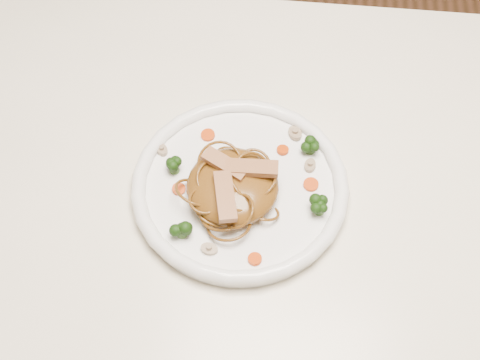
# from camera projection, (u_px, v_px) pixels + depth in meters

# --- Properties ---
(table) EXTENTS (1.20, 0.80, 0.75)m
(table) POSITION_uv_depth(u_px,v_px,m) (304.00, 235.00, 0.92)
(table) COLOR white
(table) RESTS_ON ground
(plate) EXTENTS (0.34, 0.34, 0.02)m
(plate) POSITION_uv_depth(u_px,v_px,m) (240.00, 189.00, 0.84)
(plate) COLOR white
(plate) RESTS_ON table
(noodle_mound) EXTENTS (0.13, 0.13, 0.04)m
(noodle_mound) POSITION_uv_depth(u_px,v_px,m) (233.00, 186.00, 0.81)
(noodle_mound) COLOR brown
(noodle_mound) RESTS_ON plate
(chicken_a) EXTENTS (0.07, 0.02, 0.01)m
(chicken_a) POSITION_uv_depth(u_px,v_px,m) (252.00, 168.00, 0.80)
(chicken_a) COLOR #9E6D4A
(chicken_a) RESTS_ON noodle_mound
(chicken_b) EXTENTS (0.07, 0.05, 0.01)m
(chicken_b) POSITION_uv_depth(u_px,v_px,m) (225.00, 164.00, 0.80)
(chicken_b) COLOR #9E6D4A
(chicken_b) RESTS_ON noodle_mound
(chicken_c) EXTENTS (0.04, 0.07, 0.01)m
(chicken_c) POSITION_uv_depth(u_px,v_px,m) (225.00, 196.00, 0.78)
(chicken_c) COLOR #9E6D4A
(chicken_c) RESTS_ON noodle_mound
(broccoli_0) EXTENTS (0.03, 0.03, 0.03)m
(broccoli_0) POSITION_uv_depth(u_px,v_px,m) (311.00, 145.00, 0.86)
(broccoli_0) COLOR #15340A
(broccoli_0) RESTS_ON plate
(broccoli_1) EXTENTS (0.03, 0.03, 0.03)m
(broccoli_1) POSITION_uv_depth(u_px,v_px,m) (174.00, 164.00, 0.83)
(broccoli_1) COLOR #15340A
(broccoli_1) RESTS_ON plate
(broccoli_2) EXTENTS (0.03, 0.03, 0.03)m
(broccoli_2) POSITION_uv_depth(u_px,v_px,m) (181.00, 229.00, 0.78)
(broccoli_2) COLOR #15340A
(broccoli_2) RESTS_ON plate
(broccoli_3) EXTENTS (0.03, 0.03, 0.03)m
(broccoli_3) POSITION_uv_depth(u_px,v_px,m) (320.00, 205.00, 0.80)
(broccoli_3) COLOR #15340A
(broccoli_3) RESTS_ON plate
(carrot_0) EXTENTS (0.02, 0.02, 0.00)m
(carrot_0) POSITION_uv_depth(u_px,v_px,m) (283.00, 150.00, 0.86)
(carrot_0) COLOR #C74307
(carrot_0) RESTS_ON plate
(carrot_1) EXTENTS (0.02, 0.02, 0.00)m
(carrot_1) POSITION_uv_depth(u_px,v_px,m) (179.00, 189.00, 0.83)
(carrot_1) COLOR #C74307
(carrot_1) RESTS_ON plate
(carrot_2) EXTENTS (0.03, 0.03, 0.00)m
(carrot_2) POSITION_uv_depth(u_px,v_px,m) (311.00, 185.00, 0.83)
(carrot_2) COLOR #C74307
(carrot_2) RESTS_ON plate
(carrot_3) EXTENTS (0.02, 0.02, 0.00)m
(carrot_3) POSITION_uv_depth(u_px,v_px,m) (208.00, 135.00, 0.88)
(carrot_3) COLOR #C74307
(carrot_3) RESTS_ON plate
(carrot_4) EXTENTS (0.02, 0.02, 0.00)m
(carrot_4) POSITION_uv_depth(u_px,v_px,m) (255.00, 259.00, 0.77)
(carrot_4) COLOR #C74307
(carrot_4) RESTS_ON plate
(mushroom_0) EXTENTS (0.03, 0.03, 0.01)m
(mushroom_0) POSITION_uv_depth(u_px,v_px,m) (209.00, 249.00, 0.78)
(mushroom_0) COLOR tan
(mushroom_0) RESTS_ON plate
(mushroom_1) EXTENTS (0.02, 0.02, 0.01)m
(mushroom_1) POSITION_uv_depth(u_px,v_px,m) (310.00, 166.00, 0.85)
(mushroom_1) COLOR tan
(mushroom_1) RESTS_ON plate
(mushroom_2) EXTENTS (0.03, 0.03, 0.01)m
(mushroom_2) POSITION_uv_depth(u_px,v_px,m) (162.00, 150.00, 0.86)
(mushroom_2) COLOR tan
(mushroom_2) RESTS_ON plate
(mushroom_3) EXTENTS (0.03, 0.03, 0.01)m
(mushroom_3) POSITION_uv_depth(u_px,v_px,m) (295.00, 133.00, 0.88)
(mushroom_3) COLOR tan
(mushroom_3) RESTS_ON plate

